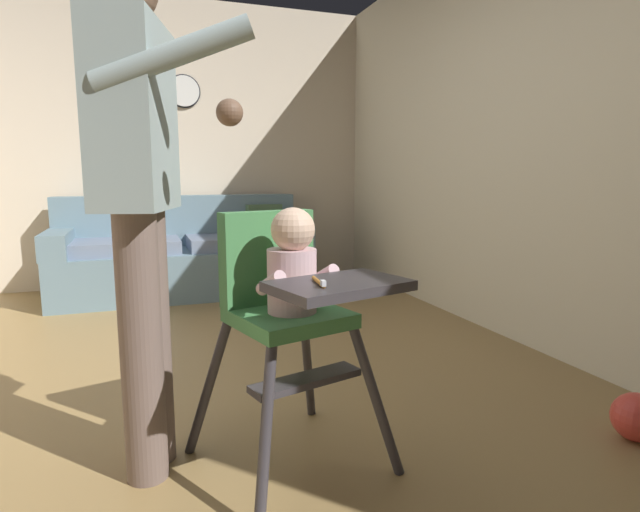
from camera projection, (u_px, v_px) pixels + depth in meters
name	position (u px, v px, depth m)	size (l,w,h in m)	color
ground	(181.00, 412.00, 2.39)	(5.76, 7.27, 0.10)	olive
wall_far	(151.00, 144.00, 4.85)	(4.96, 0.06, 2.67)	beige
wall_right	(522.00, 127.00, 3.15)	(0.06, 6.27, 2.67)	beige
couch	(184.00, 256.00, 4.59)	(2.17, 0.86, 0.86)	slate
high_chair	(289.00, 290.00, 1.79)	(0.74, 0.83, 0.94)	#363237
adult_standing	(140.00, 197.00, 1.71)	(0.50, 0.58, 1.71)	#6C5950
toy_ball_second	(637.00, 417.00, 2.03)	(0.19, 0.19, 0.19)	#D13D33
wall_clock	(184.00, 91.00, 4.84)	(0.31, 0.04, 0.31)	white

